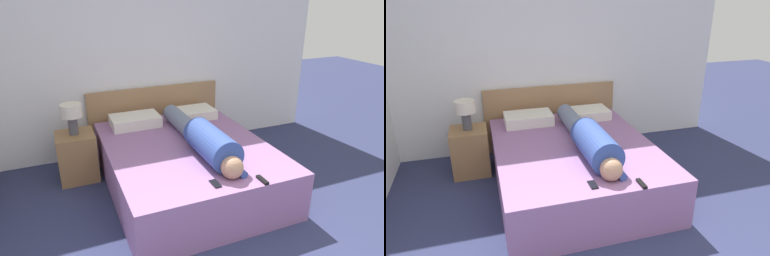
% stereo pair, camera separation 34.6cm
% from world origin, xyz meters
% --- Properties ---
extents(wall_back, '(5.02, 0.06, 2.60)m').
position_xyz_m(wall_back, '(0.00, 3.38, 1.30)').
color(wall_back, white).
rests_on(wall_back, ground_plane).
extents(bed, '(1.67, 2.10, 0.51)m').
position_xyz_m(bed, '(0.08, 2.18, 0.25)').
color(bed, '#936699').
rests_on(bed, ground_plane).
extents(headboard, '(1.79, 0.04, 0.87)m').
position_xyz_m(headboard, '(0.08, 3.31, 0.44)').
color(headboard, '#A37A51').
rests_on(headboard, ground_plane).
extents(nightstand, '(0.42, 0.42, 0.56)m').
position_xyz_m(nightstand, '(-1.02, 2.82, 0.28)').
color(nightstand, olive).
rests_on(nightstand, ground_plane).
extents(table_lamp, '(0.23, 0.23, 0.35)m').
position_xyz_m(table_lamp, '(-1.02, 2.82, 0.79)').
color(table_lamp, '#4C4C51').
rests_on(table_lamp, nightstand).
extents(person_lying, '(0.32, 1.71, 0.32)m').
position_xyz_m(person_lying, '(0.18, 1.97, 0.64)').
color(person_lying, tan).
rests_on(person_lying, bed).
extents(pillow_near_headboard, '(0.59, 0.38, 0.13)m').
position_xyz_m(pillow_near_headboard, '(-0.29, 2.94, 0.57)').
color(pillow_near_headboard, silver).
rests_on(pillow_near_headboard, bed).
extents(pillow_second, '(0.56, 0.38, 0.12)m').
position_xyz_m(pillow_second, '(0.47, 2.94, 0.56)').
color(pillow_second, silver).
rests_on(pillow_second, bed).
extents(tv_remote, '(0.04, 0.15, 0.02)m').
position_xyz_m(tv_remote, '(0.40, 1.21, 0.52)').
color(tv_remote, black).
rests_on(tv_remote, bed).
extents(cell_phone, '(0.06, 0.13, 0.01)m').
position_xyz_m(cell_phone, '(-0.00, 1.32, 0.51)').
color(cell_phone, black).
rests_on(cell_phone, bed).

